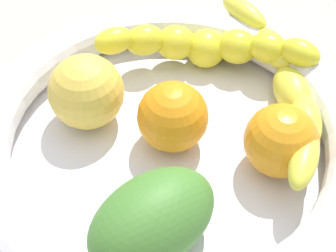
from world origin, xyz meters
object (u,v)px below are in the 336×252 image
object	(u,v)px
fruit_bowl	(168,140)
apple_yellow	(85,94)
banana_draped_right	(206,46)
banana_draped_left	(285,83)
mango_green	(152,219)
orange_mid_left	(281,141)
orange_front	(175,118)

from	to	relation	value
fruit_bowl	apple_yellow	world-z (taller)	apple_yellow
banana_draped_right	fruit_bowl	bearing A→B (deg)	-173.66
banana_draped_right	banana_draped_left	bearing A→B (deg)	-100.27
mango_green	fruit_bowl	bearing A→B (deg)	19.15
banana_draped_right	apple_yellow	distance (cm)	14.00
orange_mid_left	fruit_bowl	bearing A→B (deg)	104.74
fruit_bowl	banana_draped_left	xyz separation A→B (cm)	(10.04, -7.74, 1.87)
fruit_bowl	orange_front	xyz separation A→B (cm)	(0.98, -0.21, 2.22)
banana_draped_left	fruit_bowl	bearing A→B (deg)	142.38
apple_yellow	mango_green	world-z (taller)	apple_yellow
banana_draped_left	orange_mid_left	world-z (taller)	orange_mid_left
orange_front	apple_yellow	xyz separation A→B (cm)	(-1.27, 8.77, 0.32)
banana_draped_right	mango_green	distance (cm)	21.45
banana_draped_left	orange_front	world-z (taller)	orange_front
banana_draped_right	apple_yellow	world-z (taller)	apple_yellow
banana_draped_left	apple_yellow	xyz separation A→B (cm)	(-10.33, 16.30, 0.68)
fruit_bowl	orange_mid_left	distance (cm)	10.26
banana_draped_left	apple_yellow	distance (cm)	19.31
fruit_bowl	orange_front	bearing A→B (deg)	-12.38
orange_front	mango_green	bearing A→B (deg)	-163.65
banana_draped_left	mango_green	bearing A→B (deg)	166.86
banana_draped_left	mango_green	size ratio (longest dim) A/B	2.05
banana_draped_left	orange_front	distance (cm)	11.78
fruit_bowl	apple_yellow	size ratio (longest dim) A/B	5.03
banana_draped_right	orange_mid_left	xyz separation A→B (cm)	(-9.13, -10.98, 0.15)
fruit_bowl	banana_draped_left	size ratio (longest dim) A/B	1.61
fruit_bowl	mango_green	bearing A→B (deg)	-160.85
fruit_bowl	banana_draped_left	bearing A→B (deg)	-37.62
mango_green	banana_draped_right	bearing A→B (deg)	12.17
orange_front	banana_draped_right	bearing A→B (deg)	8.04
fruit_bowl	banana_draped_left	distance (cm)	12.81
banana_draped_left	orange_mid_left	xyz separation A→B (cm)	(-7.49, -1.95, 0.36)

